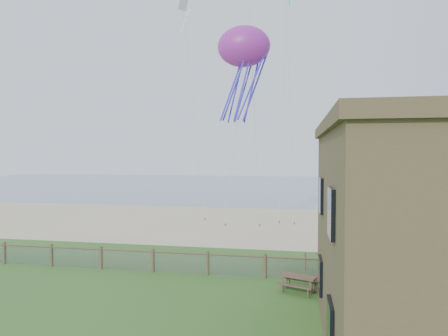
# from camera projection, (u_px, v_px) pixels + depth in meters

# --- Properties ---
(ground) EXTENTS (160.00, 160.00, 0.00)m
(ground) POSITION_uv_depth(u_px,v_px,m) (172.00, 323.00, 14.94)
(ground) COLOR #396221
(ground) RESTS_ON ground
(sand_beach) EXTENTS (72.00, 20.00, 0.02)m
(sand_beach) POSITION_uv_depth(u_px,v_px,m) (246.00, 223.00, 36.57)
(sand_beach) COLOR tan
(sand_beach) RESTS_ON ground
(ocean) EXTENTS (160.00, 68.00, 0.02)m
(ocean) POSITION_uv_depth(u_px,v_px,m) (274.00, 186.00, 79.82)
(ocean) COLOR slate
(ocean) RESTS_ON ground
(chainlink_fence) EXTENTS (36.20, 0.20, 1.25)m
(chainlink_fence) POSITION_uv_depth(u_px,v_px,m) (208.00, 265.00, 20.82)
(chainlink_fence) COLOR #4C3A2A
(chainlink_fence) RESTS_ON ground
(picnic_table) EXTENTS (1.95, 1.72, 0.68)m
(picnic_table) POSITION_uv_depth(u_px,v_px,m) (298.00, 285.00, 18.27)
(picnic_table) COLOR brown
(picnic_table) RESTS_ON ground
(octopus_kite) EXTENTS (3.92, 2.82, 7.92)m
(octopus_kite) POSITION_uv_depth(u_px,v_px,m) (244.00, 73.00, 31.29)
(octopus_kite) COLOR #E7244F
(kite_white) EXTENTS (1.87, 1.81, 2.49)m
(kite_white) POSITION_uv_depth(u_px,v_px,m) (183.00, 14.00, 33.54)
(kite_white) COLOR white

